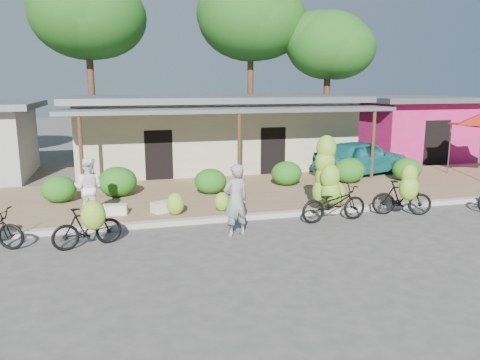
# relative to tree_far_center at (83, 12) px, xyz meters

# --- Properties ---
(ground) EXTENTS (100.00, 100.00, 0.00)m
(ground) POSITION_rel_tree_far_center_xyz_m (5.69, -16.11, -7.56)
(ground) COLOR #464341
(ground) RESTS_ON ground
(sidewalk) EXTENTS (60.00, 6.00, 0.12)m
(sidewalk) POSITION_rel_tree_far_center_xyz_m (5.69, -11.11, -7.50)
(sidewalk) COLOR #94704F
(sidewalk) RESTS_ON ground
(curb) EXTENTS (60.00, 0.25, 0.15)m
(curb) POSITION_rel_tree_far_center_xyz_m (5.69, -14.11, -7.49)
(curb) COLOR #A8A399
(curb) RESTS_ON ground
(shop_main) EXTENTS (13.00, 8.50, 3.35)m
(shop_main) POSITION_rel_tree_far_center_xyz_m (5.69, -5.18, -5.84)
(shop_main) COLOR #BBB58D
(shop_main) RESTS_ON ground
(shop_pink) EXTENTS (6.00, 6.00, 3.25)m
(shop_pink) POSITION_rel_tree_far_center_xyz_m (16.19, -5.12, -5.89)
(shop_pink) COLOR #C61E70
(shop_pink) RESTS_ON ground
(tree_far_center) EXTENTS (5.91, 5.85, 9.80)m
(tree_far_center) POSITION_rel_tree_far_center_xyz_m (0.00, 0.00, 0.00)
(tree_far_center) COLOR #4B321E
(tree_far_center) RESTS_ON ground
(tree_center_right) EXTENTS (6.13, 6.09, 10.06)m
(tree_center_right) POSITION_rel_tree_far_center_xyz_m (9.00, 0.50, 0.17)
(tree_center_right) COLOR #4B321E
(tree_center_right) RESTS_ON ground
(tree_near_right) EXTENTS (4.90, 4.75, 7.97)m
(tree_near_right) POSITION_rel_tree_far_center_xyz_m (13.00, -1.50, -1.41)
(tree_near_right) COLOR #4B321E
(tree_near_right) RESTS_ON ground
(hedge_0) EXTENTS (1.11, 1.00, 0.86)m
(hedge_0) POSITION_rel_tree_far_center_xyz_m (-0.61, -11.01, -7.01)
(hedge_0) COLOR #145012
(hedge_0) RESTS_ON sidewalk
(hedge_1) EXTENTS (1.30, 1.17, 1.01)m
(hedge_1) POSITION_rel_tree_far_center_xyz_m (1.24, -10.65, -6.94)
(hedge_1) COLOR #145012
(hedge_1) RESTS_ON sidewalk
(hedge_2) EXTENTS (1.12, 1.01, 0.88)m
(hedge_2) POSITION_rel_tree_far_center_xyz_m (4.36, -11.07, -7.00)
(hedge_2) COLOR #145012
(hedge_2) RESTS_ON sidewalk
(hedge_3) EXTENTS (1.17, 1.05, 0.91)m
(hedge_3) POSITION_rel_tree_far_center_xyz_m (7.42, -10.45, -6.99)
(hedge_3) COLOR #145012
(hedge_3) RESTS_ON sidewalk
(hedge_4) EXTENTS (1.24, 1.11, 0.96)m
(hedge_4) POSITION_rel_tree_far_center_xyz_m (9.92, -10.66, -6.96)
(hedge_4) COLOR #145012
(hedge_4) RESTS_ON sidewalk
(hedge_5) EXTENTS (1.16, 1.05, 0.91)m
(hedge_5) POSITION_rel_tree_far_center_xyz_m (12.33, -10.89, -6.99)
(hedge_5) COLOR #145012
(hedge_5) RESTS_ON sidewalk
(bike_left) EXTENTS (1.73, 1.32, 1.30)m
(bike_left) POSITION_rel_tree_far_center_xyz_m (0.49, -15.49, -6.98)
(bike_left) COLOR black
(bike_left) RESTS_ON ground
(bike_center) EXTENTS (2.05, 1.27, 2.43)m
(bike_center) POSITION_rel_tree_far_center_xyz_m (7.14, -14.70, -6.66)
(bike_center) COLOR black
(bike_center) RESTS_ON ground
(bike_right) EXTENTS (1.81, 1.38, 1.65)m
(bike_right) POSITION_rel_tree_far_center_xyz_m (9.38, -15.01, -6.89)
(bike_right) COLOR black
(bike_right) RESTS_ON ground
(loose_banana_a) EXTENTS (0.53, 0.45, 0.66)m
(loose_banana_a) POSITION_rel_tree_far_center_xyz_m (2.82, -13.49, -7.11)
(loose_banana_a) COLOR #90C230
(loose_banana_a) RESTS_ON sidewalk
(loose_banana_b) EXTENTS (0.46, 0.39, 0.57)m
(loose_banana_b) POSITION_rel_tree_far_center_xyz_m (4.22, -13.43, -7.16)
(loose_banana_b) COLOR #90C230
(loose_banana_b) RESTS_ON sidewalk
(loose_banana_c) EXTENTS (0.58, 0.49, 0.72)m
(loose_banana_c) POSITION_rel_tree_far_center_xyz_m (7.94, -13.59, -7.08)
(loose_banana_c) COLOR #90C230
(loose_banana_c) RESTS_ON sidewalk
(sack_near) EXTENTS (0.94, 0.73, 0.30)m
(sack_near) POSITION_rel_tree_far_center_xyz_m (2.59, -13.00, -7.29)
(sack_near) COLOR silver
(sack_near) RESTS_ON sidewalk
(sack_far) EXTENTS (0.80, 0.50, 0.28)m
(sack_far) POSITION_rel_tree_far_center_xyz_m (1.09, -12.96, -7.30)
(sack_far) COLOR silver
(sack_far) RESTS_ON sidewalk
(vendor) EXTENTS (0.78, 0.60, 1.89)m
(vendor) POSITION_rel_tree_far_center_xyz_m (4.12, -15.47, -6.62)
(vendor) COLOR gray
(vendor) RESTS_ON ground
(bystander) EXTENTS (1.01, 0.89, 1.74)m
(bystander) POSITION_rel_tree_far_center_xyz_m (0.42, -13.11, -6.57)
(bystander) COLOR white
(bystander) RESTS_ON sidewalk
(teal_van) EXTENTS (4.68, 2.92, 1.48)m
(teal_van) POSITION_rel_tree_far_center_xyz_m (11.22, -9.26, -6.70)
(teal_van) COLOR #176668
(teal_van) RESTS_ON sidewalk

